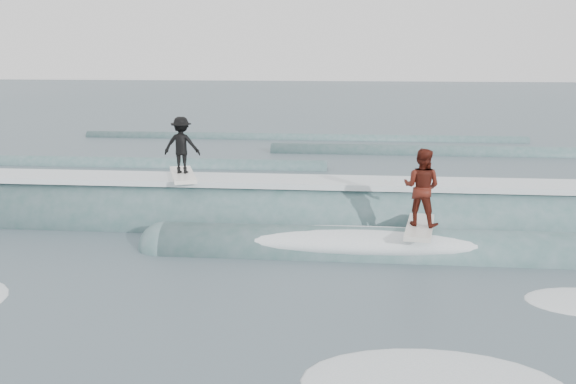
{
  "coord_description": "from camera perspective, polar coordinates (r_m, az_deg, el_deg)",
  "views": [
    {
      "loc": [
        1.47,
        -9.61,
        4.45
      ],
      "look_at": [
        0.0,
        5.21,
        1.1
      ],
      "focal_mm": 40.0,
      "sensor_mm": 36.0,
      "label": 1
    }
  ],
  "objects": [
    {
      "name": "ground",
      "position": [
        10.7,
        -2.81,
        -11.94
      ],
      "size": [
        160.0,
        160.0,
        0.0
      ],
      "primitive_type": "plane",
      "color": "#3E535B",
      "rests_on": "ground"
    },
    {
      "name": "breaking_wave",
      "position": [
        16.14,
        1.24,
        -3.19
      ],
      "size": [
        23.16,
        3.93,
        2.3
      ],
      "color": "#39605E",
      "rests_on": "ground"
    },
    {
      "name": "surfer_black",
      "position": [
        16.59,
        -9.42,
        3.79
      ],
      "size": [
        1.17,
        2.07,
        1.54
      ],
      "color": "white",
      "rests_on": "ground"
    },
    {
      "name": "surfer_red",
      "position": [
        14.04,
        11.77,
        0.03
      ],
      "size": [
        1.0,
        2.06,
        1.77
      ],
      "color": "silver",
      "rests_on": "ground"
    },
    {
      "name": "far_swells",
      "position": [
        27.66,
        2.95,
        3.4
      ],
      "size": [
        41.4,
        8.65,
        0.8
      ],
      "color": "#39605E",
      "rests_on": "ground"
    }
  ]
}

